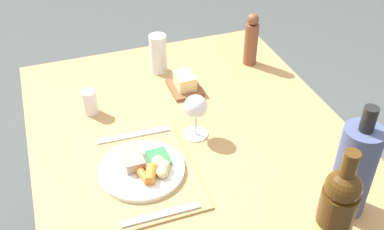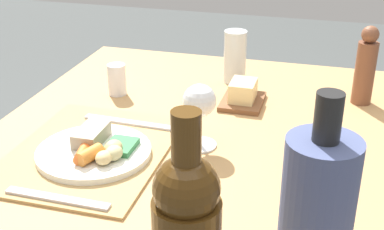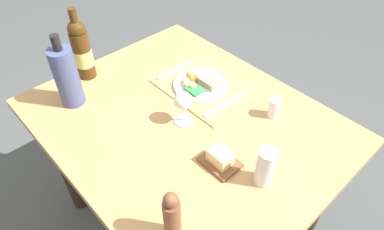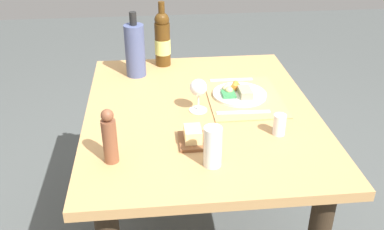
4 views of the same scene
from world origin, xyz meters
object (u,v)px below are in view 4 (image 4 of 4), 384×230
(knife, at_px, (231,80))
(pepper_mill, at_px, (110,137))
(butter_dish, at_px, (193,137))
(wine_bottle, at_px, (162,39))
(fork, at_px, (243,112))
(wine_glass, at_px, (198,89))
(dinner_plate, at_px, (238,93))
(water_tumbler, at_px, (213,149))
(salt_shaker, at_px, (279,125))
(cooler_bottle, at_px, (135,50))
(dining_table, at_px, (200,137))

(knife, height_order, pepper_mill, pepper_mill)
(butter_dish, bearing_deg, wine_bottle, 5.47)
(fork, bearing_deg, wine_glass, 76.65)
(dinner_plate, relative_size, wine_bottle, 0.73)
(wine_bottle, relative_size, water_tumbler, 2.25)
(salt_shaker, height_order, pepper_mill, pepper_mill)
(butter_dish, height_order, cooler_bottle, cooler_bottle)
(salt_shaker, distance_m, cooler_bottle, 0.81)
(dining_table, distance_m, wine_glass, 0.23)
(dining_table, bearing_deg, salt_shaker, -129.79)
(fork, xyz_separation_m, salt_shaker, (-0.17, -0.10, 0.03))
(dining_table, bearing_deg, pepper_mill, 134.30)
(salt_shaker, bearing_deg, water_tumbler, 121.74)
(dinner_plate, bearing_deg, salt_shaker, -164.54)
(wine_glass, distance_m, pepper_mill, 0.46)
(water_tumbler, bearing_deg, butter_dish, 19.20)
(knife, bearing_deg, dining_table, 147.03)
(fork, xyz_separation_m, knife, (0.32, -0.01, 0.00))
(knife, relative_size, wine_bottle, 0.62)
(dinner_plate, bearing_deg, water_tumbler, 159.36)
(dinner_plate, xyz_separation_m, pepper_mill, (-0.43, 0.52, 0.07))
(fork, height_order, knife, same)
(water_tumbler, bearing_deg, pepper_mill, 80.41)
(wine_bottle, bearing_deg, cooler_bottle, 131.38)
(cooler_bottle, bearing_deg, pepper_mill, 173.79)
(dinner_plate, bearing_deg, butter_dish, 145.89)
(butter_dish, bearing_deg, cooler_bottle, 18.07)
(dining_table, relative_size, water_tumbler, 8.18)
(salt_shaker, bearing_deg, butter_dish, 94.49)
(cooler_bottle, bearing_deg, water_tumbler, -161.72)
(dinner_plate, distance_m, water_tumbler, 0.52)
(water_tumbler, bearing_deg, wine_glass, 0.36)
(butter_dish, xyz_separation_m, wine_glass, (0.24, -0.05, 0.07))
(knife, relative_size, pepper_mill, 1.01)
(dinner_plate, xyz_separation_m, water_tumbler, (-0.49, 0.18, 0.04))
(cooler_bottle, height_order, pepper_mill, cooler_bottle)
(dinner_plate, bearing_deg, wine_bottle, 37.37)
(fork, bearing_deg, dining_table, 73.82)
(dining_table, relative_size, butter_dish, 8.94)
(fork, height_order, butter_dish, butter_dish)
(wine_bottle, relative_size, pepper_mill, 1.63)
(knife, relative_size, cooler_bottle, 0.65)
(butter_dish, bearing_deg, fork, -49.69)
(butter_dish, relative_size, cooler_bottle, 0.42)
(knife, distance_m, pepper_mill, 0.79)
(cooler_bottle, height_order, wine_glass, cooler_bottle)
(salt_shaker, bearing_deg, wine_glass, 52.09)
(water_tumbler, bearing_deg, dining_table, -1.23)
(dinner_plate, height_order, butter_dish, butter_dish)
(dining_table, xyz_separation_m, dinner_plate, (0.10, -0.18, 0.15))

